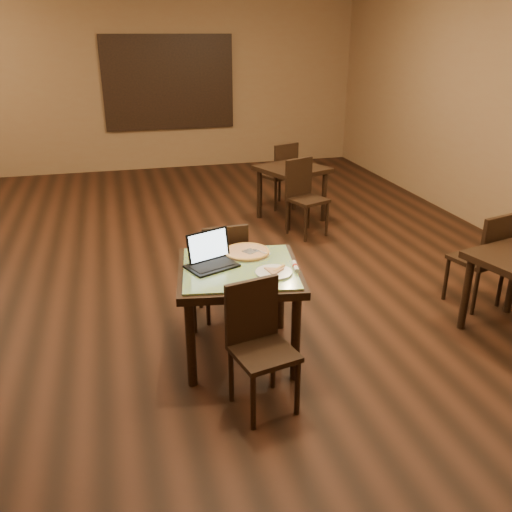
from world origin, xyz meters
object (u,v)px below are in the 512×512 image
object	(u,v)px
tiled_table	(239,279)
chair_main_near	(258,338)
other_table_a_chair_near	(304,193)
chair_main_far	(224,266)
other_table_a_chair_far	(281,172)
other_table_a	(292,176)
pizza_pan	(247,253)
other_table_c_chair_far	(485,255)
laptop	(210,257)

from	to	relation	value
tiled_table	chair_main_near	size ratio (longest dim) A/B	1.17
chair_main_near	other_table_a_chair_near	xyz separation A→B (m)	(1.45, 3.17, 0.03)
chair_main_far	other_table_a_chair_far	distance (m)	3.40
tiled_table	other_table_a	distance (m)	3.44
chair_main_far	pizza_pan	size ratio (longest dim) A/B	2.42
other_table_a	other_table_c_chair_far	bearing A→B (deg)	-93.96
tiled_table	pizza_pan	distance (m)	0.29
pizza_pan	other_table_a_chair_near	size ratio (longest dim) A/B	0.39
pizza_pan	other_table_a_chair_near	xyz separation A→B (m)	(1.31, 2.31, -0.23)
chair_main_near	other_table_c_chair_far	distance (m)	2.52
chair_main_far	other_table_a	distance (m)	2.89
other_table_a_chair_near	other_table_a_chair_far	xyz separation A→B (m)	(0.06, 1.12, 0.00)
laptop	other_table_a	bearing A→B (deg)	39.15
laptop	other_table_a_chair_far	size ratio (longest dim) A/B	0.45
chair_main_near	laptop	world-z (taller)	laptop
other_table_a	other_table_a_chair_near	world-z (taller)	other_table_a_chair_near
other_table_a_chair_near	pizza_pan	bearing A→B (deg)	-140.80
tiled_table	chair_main_far	distance (m)	0.64
chair_main_near	other_table_a_chair_far	distance (m)	4.55
chair_main_far	other_table_a	size ratio (longest dim) A/B	0.89
other_table_a	other_table_a_chair_near	size ratio (longest dim) A/B	1.07
chair_main_far	laptop	distance (m)	0.64
chair_main_near	laptop	bearing A→B (deg)	91.47
other_table_a	other_table_a_chair_near	bearing A→B (deg)	-114.29
laptop	other_table_a_chair_near	xyz separation A→B (m)	(1.63, 2.44, -0.29)
chair_main_far	laptop	world-z (taller)	laptop
chair_main_near	pizza_pan	bearing A→B (deg)	68.39
other_table_a	other_table_c_chair_far	world-z (taller)	other_table_c_chair_far
other_table_a_chair_near	other_table_c_chair_far	world-z (taller)	other_table_a_chair_near
pizza_pan	tiled_table	bearing A→B (deg)	-116.57
pizza_pan	other_table_a_chair_near	world-z (taller)	other_table_a_chair_near
other_table_c_chair_far	other_table_a_chair_far	bearing A→B (deg)	-89.91
pizza_pan	other_table_a	xyz separation A→B (m)	(1.34, 2.87, -0.16)
chair_main_far	other_table_c_chair_far	world-z (taller)	other_table_c_chair_far
chair_main_near	other_table_a_chair_far	bearing A→B (deg)	58.05
chair_main_near	tiled_table	bearing A→B (deg)	75.84
pizza_pan	laptop	bearing A→B (deg)	-157.54
chair_main_far	other_table_c_chair_far	bearing A→B (deg)	168.45
chair_main_near	other_table_a_chair_near	size ratio (longest dim) A/B	0.94
other_table_a	other_table_a_chair_far	size ratio (longest dim) A/B	1.07
tiled_table	other_table_a_chair_far	bearing A→B (deg)	76.89
laptop	pizza_pan	xyz separation A→B (m)	(0.32, 0.13, -0.06)
chair_main_far	tiled_table	bearing A→B (deg)	87.91
other_table_a_chair_far	other_table_c_chair_far	world-z (taller)	other_table_a_chair_far
other_table_a_chair_far	other_table_c_chair_far	distance (m)	3.56
tiled_table	other_table_a_chair_near	size ratio (longest dim) A/B	1.11
laptop	pizza_pan	distance (m)	0.35
chair_main_far	other_table_c_chair_far	xyz separation A→B (m)	(2.36, -0.40, 0.01)
tiled_table	chair_main_near	xyz separation A→B (m)	(-0.02, -0.62, -0.15)
laptop	tiled_table	bearing A→B (deg)	-50.17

